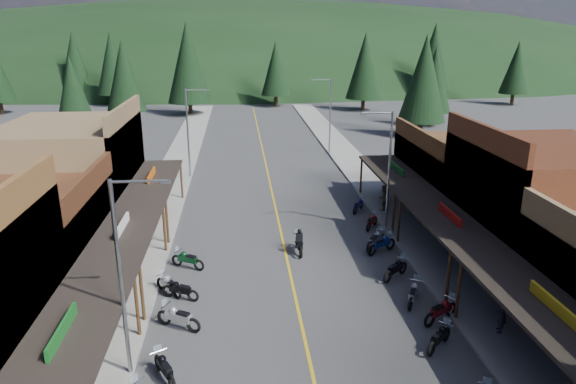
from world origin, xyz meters
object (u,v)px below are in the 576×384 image
object	(u,v)px
pine_2	(188,63)
pine_8	(73,90)
pine_1	(112,63)
pine_3	(276,68)
shop_west_2	(22,244)
bike_east_9	(382,243)
rider_on_bike	(299,243)
pine_7	(75,61)
pedestrian_east_a	(501,313)
streetlight_0	(124,272)
bike_east_8	(396,268)
pine_4	(365,66)
pine_5	(434,56)
pine_10	(124,76)
bike_east_6	(441,310)
bike_east_12	(358,204)
pine_9	(434,79)
shop_east_2	(539,208)
shop_east_3	(463,177)
streetlight_3	(329,113)
bike_west_6	(178,316)
bike_west_7	(180,289)
bike_east_5	(439,337)
bike_west_9	(188,259)
bike_east_10	(376,239)
bike_west_5	(165,367)
pine_11	(424,78)
shop_west_3	(75,174)
bike_east_11	(372,221)
streetlight_2	(387,166)
pedestrian_east_b	(383,197)
streetlight_1	(189,129)
pine_6	(516,67)
bike_west_8	(169,284)

from	to	relation	value
pine_2	pine_8	bearing A→B (deg)	-123.69
pine_1	pine_3	distance (m)	28.29
shop_west_2	bike_east_9	distance (m)	19.80
rider_on_bike	pine_7	bearing A→B (deg)	113.21
pedestrian_east_a	streetlight_0	bearing A→B (deg)	-65.04
pine_2	bike_east_8	xyz separation A→B (m)	(15.63, -57.04, -7.39)
pine_4	pine_5	xyz separation A→B (m)	(16.00, 12.00, 0.75)
pine_10	bike_east_6	size ratio (longest dim) A/B	5.34
bike_east_12	rider_on_bike	world-z (taller)	rider_on_bike
pine_9	rider_on_bike	world-z (taller)	pine_9
shop_east_2	pine_3	distance (m)	65.11
shop_east_3	streetlight_3	bearing A→B (deg)	109.99
pine_5	bike_west_6	distance (m)	85.02
pine_1	bike_east_12	distance (m)	65.99
bike_west_7	bike_east_5	distance (m)	12.47
bike_east_5	bike_east_9	world-z (taller)	bike_east_9
streetlight_0	bike_west_9	xyz separation A→B (m)	(1.26, 9.28, -3.86)
pine_5	bike_east_10	xyz separation A→B (m)	(-28.41, -67.01, -7.37)
pine_10	bike_west_5	distance (m)	58.09
streetlight_0	pine_11	distance (m)	51.67
bike_west_7	bike_east_12	distance (m)	16.72
shop_west_3	bike_east_10	world-z (taller)	shop_west_3
shop_west_2	bike_east_11	distance (m)	21.10
bike_west_6	pine_9	bearing A→B (deg)	-2.18
pine_7	bike_east_9	world-z (taller)	pine_7
shop_west_2	bike_east_11	xyz separation A→B (m)	(19.96, 6.56, -1.99)
streetlight_0	streetlight_2	world-z (taller)	same
bike_east_11	streetlight_0	bearing A→B (deg)	-98.09
pine_4	bike_east_9	world-z (taller)	pine_4
shop_east_3	pine_7	xyz separation A→B (m)	(-45.75, 64.70, 4.70)
bike_east_6	pine_3	bearing A→B (deg)	151.86
bike_east_6	bike_east_8	bearing A→B (deg)	160.11
pine_2	bike_east_12	distance (m)	49.63
pine_9	bike_east_8	world-z (taller)	pine_9
pine_8	pine_9	bearing A→B (deg)	6.20
streetlight_2	bike_east_8	bearing A→B (deg)	-100.63
pine_10	pedestrian_east_b	bearing A→B (deg)	-56.17
bike_west_7	shop_west_3	bearing A→B (deg)	60.09
streetlight_1	pine_4	world-z (taller)	pine_4
pine_6	bike_east_11	world-z (taller)	pine_6
bike_west_9	pine_8	bearing A→B (deg)	53.95
pedestrian_east_a	bike_west_8	bearing A→B (deg)	-88.51
bike_west_5	pine_6	bearing A→B (deg)	25.67
pine_9	bike_west_8	bearing A→B (deg)	-124.26
pine_9	bike_west_7	xyz separation A→B (m)	(-29.75, -45.22, -5.81)
pine_7	pedestrian_east_b	bearing A→B (deg)	-58.32
shop_west_3	pine_5	size ratio (longest dim) A/B	0.78
streetlight_2	bike_east_5	bearing A→B (deg)	-95.87
bike_east_6	shop_west_3	bearing A→B (deg)	-156.28
pine_4	pine_9	world-z (taller)	pine_4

